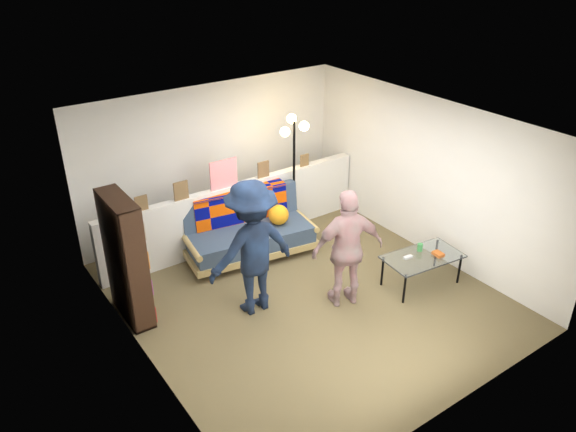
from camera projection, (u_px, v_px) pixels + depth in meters
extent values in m
plane|color=brown|center=(305.00, 295.00, 7.70)|extent=(5.00, 5.00, 0.00)
cube|color=silver|center=(212.00, 158.00, 8.96)|extent=(4.50, 0.10, 2.40)
cube|color=silver|center=(138.00, 273.00, 6.00)|extent=(0.10, 5.00, 2.40)
cube|color=silver|center=(428.00, 177.00, 8.29)|extent=(0.10, 5.00, 2.40)
cube|color=white|center=(308.00, 127.00, 6.59)|extent=(4.50, 5.00, 0.10)
cube|color=silver|center=(237.00, 213.00, 8.78)|extent=(4.45, 0.15, 1.00)
cube|color=brown|center=(141.00, 203.00, 7.71)|extent=(0.18, 0.02, 0.22)
cube|color=brown|center=(181.00, 191.00, 8.01)|extent=(0.22, 0.02, 0.28)
cube|color=white|center=(224.00, 174.00, 8.32)|extent=(0.45, 0.02, 0.45)
cube|color=brown|center=(263.00, 169.00, 8.72)|extent=(0.20, 0.02, 0.26)
cube|color=brown|center=(304.00, 160.00, 9.15)|extent=(0.16, 0.02, 0.20)
cube|color=tan|center=(250.00, 246.00, 8.56)|extent=(2.07, 1.16, 0.10)
cube|color=#32445A|center=(251.00, 237.00, 8.44)|extent=(1.94, 0.99, 0.25)
cube|color=#32445A|center=(240.00, 209.00, 8.61)|extent=(1.87, 0.52, 0.58)
cylinder|color=tan|center=(190.00, 245.00, 8.08)|extent=(0.22, 0.88, 0.09)
cylinder|color=tan|center=(304.00, 218.00, 8.81)|extent=(0.22, 0.88, 0.09)
cube|color=#040C70|center=(242.00, 211.00, 8.54)|extent=(1.50, 0.33, 0.54)
cube|color=#040C70|center=(238.00, 190.00, 8.51)|extent=(1.52, 0.48, 0.03)
sphere|color=orange|center=(279.00, 215.00, 8.50)|extent=(0.31, 0.31, 0.31)
cube|color=black|center=(115.00, 263.00, 6.86)|extent=(0.02, 0.84, 1.68)
cube|color=black|center=(138.00, 275.00, 6.63)|extent=(0.28, 0.02, 1.68)
cube|color=black|center=(114.00, 246.00, 7.22)|extent=(0.28, 0.02, 1.68)
cube|color=black|center=(116.00, 199.00, 6.54)|extent=(0.28, 0.84, 0.02)
cube|color=black|center=(134.00, 313.00, 7.31)|extent=(0.28, 0.84, 0.04)
cube|color=black|center=(130.00, 286.00, 7.11)|extent=(0.28, 0.80, 0.02)
cube|color=black|center=(126.00, 259.00, 6.93)|extent=(0.28, 0.80, 0.02)
cube|color=black|center=(121.00, 232.00, 6.74)|extent=(0.28, 0.80, 0.02)
cube|color=#AC3022|center=(134.00, 302.00, 7.24)|extent=(0.21, 0.79, 0.28)
cube|color=blue|center=(130.00, 275.00, 7.05)|extent=(0.21, 0.79, 0.26)
cube|color=gold|center=(126.00, 249.00, 6.87)|extent=(0.21, 0.79, 0.28)
cube|color=#36945E|center=(121.00, 220.00, 6.68)|extent=(0.21, 0.79, 0.26)
cylinder|color=black|center=(404.00, 289.00, 7.44)|extent=(0.04, 0.04, 0.44)
cylinder|color=black|center=(459.00, 269.00, 7.87)|extent=(0.04, 0.04, 0.44)
cylinder|color=black|center=(382.00, 272.00, 7.82)|extent=(0.04, 0.04, 0.44)
cylinder|color=black|center=(436.00, 254.00, 8.24)|extent=(0.04, 0.04, 0.44)
cube|color=silver|center=(423.00, 257.00, 7.73)|extent=(1.15, 0.71, 0.02)
cube|color=silver|center=(408.00, 257.00, 7.67)|extent=(0.14, 0.07, 0.03)
cube|color=#BF5A21|center=(438.00, 254.00, 7.74)|extent=(0.12, 0.16, 0.04)
cylinder|color=#3B8F47|center=(420.00, 247.00, 7.83)|extent=(0.08, 0.08, 0.11)
cylinder|color=black|center=(294.00, 228.00, 9.37)|extent=(0.30, 0.30, 0.03)
cylinder|color=black|center=(294.00, 177.00, 8.95)|extent=(0.05, 0.05, 1.86)
sphere|color=#FFC672|center=(285.00, 132.00, 8.59)|extent=(0.15, 0.15, 0.15)
sphere|color=#FFC672|center=(304.00, 126.00, 8.60)|extent=(0.15, 0.15, 0.15)
sphere|color=#FFC672|center=(292.00, 119.00, 8.63)|extent=(0.15, 0.15, 0.15)
imported|color=black|center=(252.00, 248.00, 7.04)|extent=(1.18, 0.69, 1.82)
imported|color=#D78B8F|center=(348.00, 249.00, 7.19)|extent=(1.04, 0.68, 1.64)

